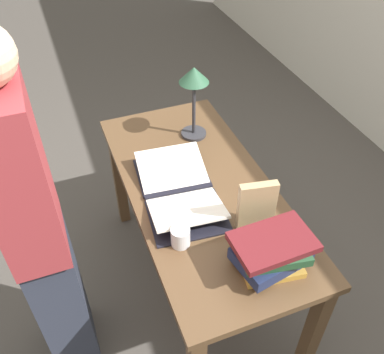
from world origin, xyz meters
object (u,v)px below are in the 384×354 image
at_px(book_stack_tall, 271,251).
at_px(open_book, 179,190).
at_px(coffee_mug, 180,236).
at_px(reading_lamp, 194,85).
at_px(person_reader, 39,235).
at_px(book_standing_upright, 257,206).

bearing_deg(book_stack_tall, open_book, -158.60).
bearing_deg(coffee_mug, open_book, 161.57).
relative_size(reading_lamp, person_reader, 0.24).
bearing_deg(book_stack_tall, book_standing_upright, 170.07).
xyz_separation_m(book_standing_upright, person_reader, (-0.20, -0.83, -0.05)).
height_order(open_book, coffee_mug, coffee_mug).
bearing_deg(book_standing_upright, reading_lamp, -169.42).
bearing_deg(reading_lamp, coffee_mug, -25.26).
distance_m(book_standing_upright, coffee_mug, 0.32).
height_order(reading_lamp, person_reader, person_reader).
xyz_separation_m(book_stack_tall, person_reader, (-0.39, -0.80, -0.01)).
bearing_deg(book_standing_upright, open_book, -132.19).
distance_m(open_book, coffee_mug, 0.28).
distance_m(open_book, reading_lamp, 0.53).
bearing_deg(person_reader, open_book, -81.24).
relative_size(book_standing_upright, coffee_mug, 2.27).
height_order(open_book, reading_lamp, reading_lamp).
xyz_separation_m(open_book, book_standing_upright, (0.29, 0.22, 0.10)).
relative_size(book_stack_tall, book_standing_upright, 1.27).
bearing_deg(open_book, coffee_mug, -13.04).
bearing_deg(open_book, book_standing_upright, 42.70).
relative_size(open_book, reading_lamp, 1.52).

